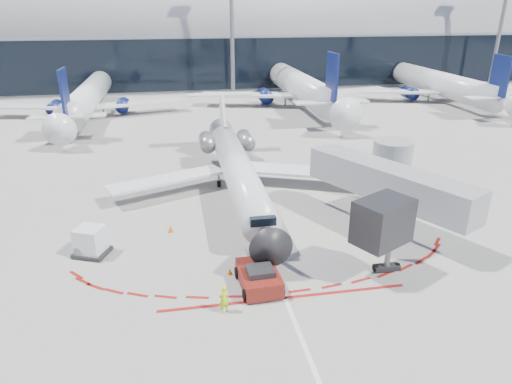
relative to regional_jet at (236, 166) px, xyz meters
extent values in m
plane|color=gray|center=(0.46, -4.50, -2.27)|extent=(260.00, 260.00, 0.00)
cube|color=silver|center=(0.46, -2.50, -2.26)|extent=(0.25, 40.00, 0.01)
cube|color=maroon|center=(0.46, -16.00, -2.26)|extent=(14.00, 0.25, 0.01)
cube|color=gray|center=(0.46, 60.50, 2.73)|extent=(150.00, 24.00, 10.00)
cylinder|color=gray|center=(0.46, 60.50, 7.73)|extent=(150.00, 24.00, 24.00)
cube|color=black|center=(0.46, 48.45, 2.73)|extent=(150.00, 0.20, 9.00)
cube|color=gray|center=(9.46, -9.00, 1.33)|extent=(8.22, 12.61, 2.30)
cube|color=black|center=(6.40, -14.74, 1.33)|extent=(3.86, 3.44, 2.60)
cylinder|color=slate|center=(7.20, -14.34, -1.07)|extent=(0.36, 0.36, 2.40)
cube|color=black|center=(7.20, -14.34, -2.05)|extent=(1.60, 0.60, 0.30)
cylinder|color=gray|center=(12.51, -3.26, 0.13)|extent=(3.20, 3.20, 4.80)
cylinder|color=black|center=(12.51, -3.26, -2.02)|extent=(4.00, 4.00, 0.50)
cylinder|color=slate|center=(5.46, 43.50, 10.23)|extent=(0.70, 0.70, 25.00)
cylinder|color=slate|center=(55.46, 43.50, 10.23)|extent=(0.70, 0.70, 25.00)
cylinder|color=silver|center=(0.00, -1.12, -0.03)|extent=(2.57, 20.92, 2.57)
cone|color=black|center=(0.00, -12.91, -0.03)|extent=(2.57, 2.66, 2.57)
cone|color=silver|center=(0.00, 11.06, -0.03)|extent=(2.57, 3.42, 2.57)
cube|color=black|center=(0.00, -11.39, 0.49)|extent=(1.62, 1.33, 0.52)
cube|color=silver|center=(-5.90, 0.31, -0.89)|extent=(10.19, 6.04, 0.30)
cube|color=silver|center=(5.90, 0.31, -0.89)|extent=(10.19, 6.04, 0.30)
cube|color=silver|center=(0.00, 10.11, 2.25)|extent=(0.24, 4.46, 4.54)
cube|color=silver|center=(0.00, 12.10, 3.96)|extent=(6.85, 1.52, 0.15)
cylinder|color=slate|center=(-1.95, 7.25, 0.21)|extent=(1.43, 3.23, 1.43)
cylinder|color=slate|center=(1.95, 7.25, 0.21)|extent=(1.43, 3.23, 1.43)
cylinder|color=black|center=(0.00, -9.87, -2.00)|extent=(0.21, 0.53, 0.53)
cylinder|color=black|center=(-1.43, 1.26, -1.96)|extent=(0.29, 0.61, 0.61)
cylinder|color=black|center=(1.43, 1.26, -1.96)|extent=(0.29, 0.61, 0.61)
cylinder|color=slate|center=(0.00, -9.87, -1.74)|extent=(0.17, 0.17, 1.05)
cube|color=#55130C|center=(-0.78, -14.63, -1.68)|extent=(2.28, 3.49, 0.95)
cube|color=black|center=(-0.76, -14.94, -1.05)|extent=(1.54, 1.34, 0.37)
cylinder|color=slate|center=(-0.89, -12.30, -1.90)|extent=(0.24, 2.75, 0.11)
cylinder|color=black|center=(-1.72, -15.84, -1.93)|extent=(0.33, 0.69, 0.68)
cylinder|color=black|center=(0.29, -15.74, -1.93)|extent=(0.33, 0.69, 0.68)
cylinder|color=black|center=(-1.84, -13.51, -1.93)|extent=(0.33, 0.69, 0.68)
cylinder|color=black|center=(0.17, -13.41, -1.93)|extent=(0.33, 0.69, 0.68)
imported|color=#BEDF17|center=(-3.01, -16.64, -1.45)|extent=(0.71, 0.60, 1.64)
cube|color=black|center=(-10.76, -9.17, -2.08)|extent=(2.58, 2.41, 0.23)
cube|color=white|center=(-10.76, -9.17, -1.15)|extent=(2.12, 2.06, 1.65)
cylinder|color=black|center=(-11.78, -9.48, -2.16)|extent=(0.17, 0.23, 0.21)
cylinder|color=black|center=(-10.26, -10.11, -2.16)|extent=(0.17, 0.23, 0.21)
cylinder|color=black|center=(-11.26, -8.24, -2.16)|extent=(0.17, 0.23, 0.21)
cylinder|color=black|center=(-9.74, -8.87, -2.16)|extent=(0.17, 0.23, 0.21)
cone|color=#D86204|center=(-5.73, -6.83, -2.00)|extent=(0.38, 0.38, 0.52)
cone|color=#D86204|center=(-2.26, -13.08, -2.05)|extent=(0.31, 0.31, 0.43)
camera|label=1|loc=(-4.87, -36.50, 12.79)|focal=32.00mm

